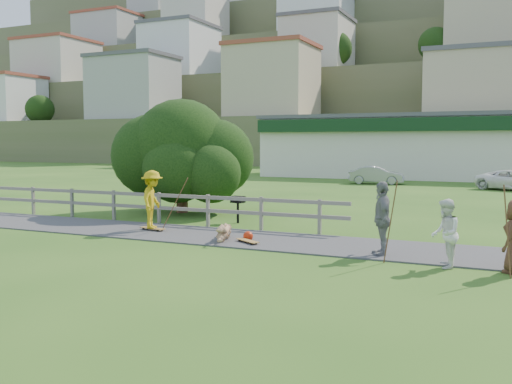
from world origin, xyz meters
TOP-DOWN VIEW (x-y plane):
  - ground at (0.00, 0.00)m, footprint 260.00×260.00m
  - path at (0.00, 1.50)m, footprint 34.00×3.00m
  - fence at (-4.62, 3.30)m, footprint 15.05×0.10m
  - strip_mall at (4.00, 34.94)m, footprint 32.50×10.75m
  - hillside at (0.00, 91.31)m, footprint 220.00×67.00m
  - skater_rider at (-3.09, 1.59)m, footprint 1.05×1.37m
  - skater_fallen at (-0.10, 0.88)m, footprint 1.58×0.81m
  - spectator_a at (6.12, -0.11)m, footprint 0.70×0.85m
  - spectator_b at (4.50, 0.67)m, footprint 0.81×1.20m
  - car_silver at (-1.19, 25.49)m, footprint 3.89×1.84m
  - tree at (-4.88, 6.26)m, footprint 6.45×6.45m
  - bbq at (-1.43, 4.45)m, footprint 0.47×0.37m
  - longboard_rider at (-3.09, 1.59)m, footprint 1.01×0.43m
  - longboard_fallen at (0.70, 0.78)m, footprint 0.90×0.68m
  - helmet at (0.50, 1.23)m, footprint 0.29×0.29m
  - pole_rider at (-2.49, 1.99)m, footprint 0.03×0.03m
  - pole_spec_left at (4.89, -0.16)m, footprint 0.03×0.03m
  - pole_spec_right at (7.42, -0.61)m, footprint 0.03×0.03m

SIDE VIEW (x-z plane):
  - ground at x=0.00m, z-range 0.00..0.00m
  - path at x=0.00m, z-range 0.00..0.04m
  - longboard_fallen at x=0.70m, z-range 0.00..0.10m
  - longboard_rider at x=-3.09m, z-range 0.00..0.11m
  - helmet at x=0.50m, z-range 0.00..0.29m
  - skater_fallen at x=-0.10m, z-range 0.00..0.56m
  - bbq at x=-1.43m, z-range 0.00..0.96m
  - car_silver at x=-1.19m, z-range 0.00..1.23m
  - fence at x=-4.62m, z-range 0.17..1.27m
  - spectator_a at x=6.12m, z-range 0.00..1.59m
  - skater_rider at x=-3.09m, z-range 0.00..1.88m
  - spectator_b at x=4.50m, z-range 0.00..1.90m
  - pole_spec_right at x=7.42m, z-range 0.00..2.00m
  - pole_spec_left at x=4.89m, z-range 0.00..2.01m
  - pole_rider at x=-2.49m, z-range 0.00..2.02m
  - tree at x=-4.88m, z-range 0.00..3.85m
  - strip_mall at x=4.00m, z-range 0.03..5.13m
  - hillside at x=0.00m, z-range -9.34..38.16m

